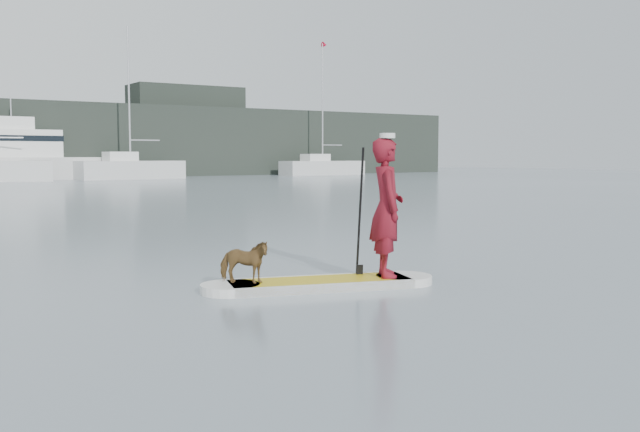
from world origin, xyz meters
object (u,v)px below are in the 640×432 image
dog (244,262)px  sailboat_f (322,166)px  paddleboard (320,284)px  paddler (387,208)px  motor_yacht_a (28,157)px  sailboat_e (130,168)px

dog → sailboat_f: bearing=6.4°
paddleboard → paddler: (0.94, -0.28, 1.03)m
dog → motor_yacht_a: (6.31, 47.08, 1.28)m
paddleboard → sailboat_e: size_ratio=0.28×
sailboat_f → motor_yacht_a: bearing=175.6°
paddleboard → dog: size_ratio=4.64×
paddleboard → sailboat_e: bearing=91.9°
paddler → sailboat_e: sailboat_e is taller
paddleboard → sailboat_e: sailboat_e is taller
motor_yacht_a → paddler: bearing=-97.8°
paddleboard → dog: (-1.01, 0.31, 0.35)m
paddleboard → sailboat_f: 55.27m
paddleboard → paddler: 1.42m
dog → sailboat_e: bearing=24.4°
dog → motor_yacht_a: size_ratio=0.07×
paddler → motor_yacht_a: (4.36, 47.67, 0.60)m
dog → motor_yacht_a: 47.52m
paddler → motor_yacht_a: motor_yacht_a is taller
paddleboard → dog: 1.12m
sailboat_e → paddleboard: bearing=-107.5°
sailboat_e → motor_yacht_a: bearing=156.8°
paddler → sailboat_f: size_ratio=0.16×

